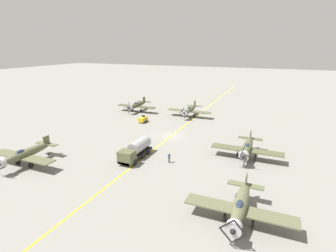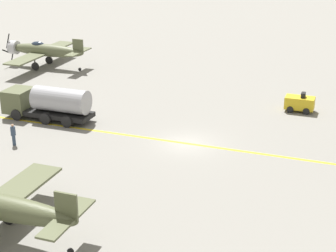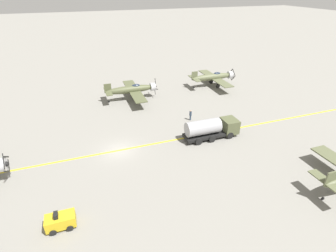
% 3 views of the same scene
% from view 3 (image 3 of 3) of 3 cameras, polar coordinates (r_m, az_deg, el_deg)
% --- Properties ---
extents(ground_plane, '(400.00, 400.00, 0.00)m').
position_cam_3_polar(ground_plane, '(35.81, -10.55, -5.23)').
color(ground_plane, gray).
extents(taxiway_stripe, '(0.30, 160.00, 0.01)m').
position_cam_3_polar(taxiway_stripe, '(35.81, -10.55, -5.22)').
color(taxiway_stripe, yellow).
rests_on(taxiway_stripe, ground).
extents(airplane_mid_left, '(12.00, 9.98, 3.76)m').
position_cam_3_polar(airplane_mid_left, '(50.34, -7.80, 7.89)').
color(airplane_mid_left, '#515738').
rests_on(airplane_mid_left, ground).
extents(airplane_far_left, '(12.00, 9.98, 3.65)m').
position_cam_3_polar(airplane_far_left, '(57.74, 9.90, 10.48)').
color(airplane_far_left, '#5B6042').
rests_on(airplane_far_left, ground).
extents(fuel_tanker, '(2.67, 8.00, 2.98)m').
position_cam_3_polar(fuel_tanker, '(37.79, 9.45, -0.49)').
color(fuel_tanker, black).
rests_on(fuel_tanker, ground).
extents(tow_tractor, '(1.57, 2.60, 1.79)m').
position_cam_3_polar(tow_tractor, '(27.04, -22.36, -18.54)').
color(tow_tractor, gold).
rests_on(tow_tractor, ground).
extents(ground_crew_walking, '(0.38, 0.38, 1.76)m').
position_cam_3_polar(ground_crew_walking, '(42.53, 4.92, 2.46)').
color(ground_crew_walking, '#334256').
rests_on(ground_crew_walking, ground).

